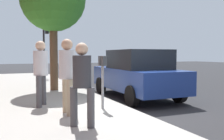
% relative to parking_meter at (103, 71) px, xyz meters
% --- Properties ---
extents(ground_plane, '(80.00, 80.00, 0.00)m').
position_rel_parking_meter_xyz_m(ground_plane, '(0.14, -0.73, -1.17)').
color(ground_plane, '#2B2B2D').
rests_on(ground_plane, ground).
extents(sidewalk_slab, '(28.00, 6.00, 0.15)m').
position_rel_parking_meter_xyz_m(sidewalk_slab, '(0.14, 2.27, -1.09)').
color(sidewalk_slab, '#A8A59E').
rests_on(sidewalk_slab, ground_plane).
extents(parking_meter, '(0.36, 0.12, 1.41)m').
position_rel_parking_meter_xyz_m(parking_meter, '(0.00, 0.00, 0.00)').
color(parking_meter, gray).
rests_on(parking_meter, sidewalk_slab).
extents(pedestrian_at_meter, '(0.55, 0.40, 1.82)m').
position_rel_parking_meter_xyz_m(pedestrian_at_meter, '(-0.22, 1.01, 0.07)').
color(pedestrian_at_meter, tan).
rests_on(pedestrian_at_meter, sidewalk_slab).
extents(pedestrian_bystander, '(0.39, 0.43, 1.68)m').
position_rel_parking_meter_xyz_m(pedestrian_bystander, '(-1.40, 1.00, -0.04)').
color(pedestrian_bystander, '#47474C').
rests_on(pedestrian_bystander, sidewalk_slab).
extents(parking_officer, '(0.51, 0.40, 1.83)m').
position_rel_parking_meter_xyz_m(parking_officer, '(0.99, 1.46, 0.07)').
color(parking_officer, '#47474C').
rests_on(parking_officer, sidewalk_slab).
extents(parked_sedan_near, '(4.46, 2.09, 1.77)m').
position_rel_parking_meter_xyz_m(parked_sedan_near, '(1.82, -2.08, -0.27)').
color(parked_sedan_near, navy).
rests_on(parked_sedan_near, ground_plane).
extents(street_tree, '(2.62, 2.62, 5.00)m').
position_rel_parking_meter_xyz_m(street_tree, '(4.05, 0.52, 2.64)').
color(street_tree, brown).
rests_on(street_tree, sidewalk_slab).
extents(traffic_signal, '(0.24, 0.44, 3.60)m').
position_rel_parking_meter_xyz_m(traffic_signal, '(9.86, -0.07, 1.41)').
color(traffic_signal, black).
rests_on(traffic_signal, sidewalk_slab).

